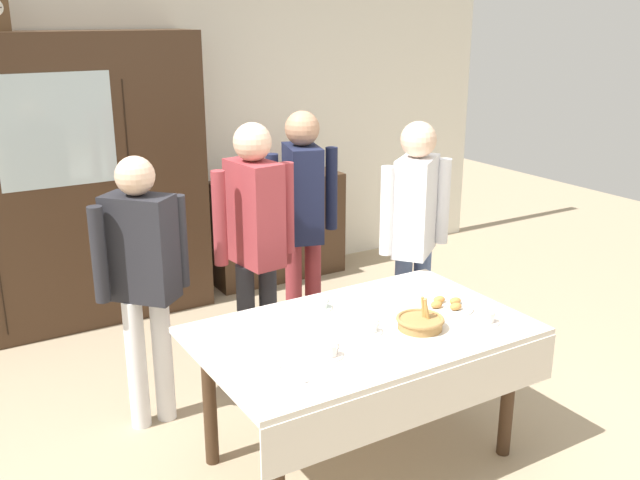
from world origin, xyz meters
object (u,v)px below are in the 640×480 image
tea_cup_far_left (320,304)px  tea_cup_back_edge (329,351)px  book_stack (277,171)px  tea_cup_near_right (487,318)px  person_near_right_end (415,224)px  dining_table (365,349)px  bread_basket (420,322)px  spoon_mid_right (274,368)px  person_behind_table_right (142,269)px  bookshelf_low (278,228)px  pastry_plate (446,306)px  spoon_mid_left (300,383)px  person_by_cabinet (303,210)px  person_beside_shelf (255,232)px  tea_cup_mid_right (370,327)px  wall_cabinet (56,186)px

tea_cup_far_left → tea_cup_back_edge: bearing=-117.1°
book_stack → tea_cup_near_right: (-0.34, -2.88, -0.19)m
person_near_right_end → dining_table: bearing=-140.8°
bread_basket → person_near_right_end: 1.02m
tea_cup_far_left → person_near_right_end: bearing=20.7°
spoon_mid_right → person_behind_table_right: size_ratio=0.08×
bookshelf_low → tea_cup_near_right: (-0.34, -2.88, 0.32)m
tea_cup_back_edge → pastry_plate: size_ratio=0.46×
spoon_mid_left → person_by_cabinet: (0.92, 1.56, 0.26)m
person_near_right_end → bread_basket: bearing=-126.5°
person_beside_shelf → person_near_right_end: bearing=-18.1°
bookshelf_low → tea_cup_near_right: bearing=-96.7°
tea_cup_far_left → person_near_right_end: 0.98m
spoon_mid_right → person_behind_table_right: person_behind_table_right is taller
spoon_mid_right → person_near_right_end: bearing=29.6°
bread_basket → pastry_plate: 0.31m
dining_table → spoon_mid_right: size_ratio=13.75×
tea_cup_near_right → person_by_cabinet: bearing=97.4°
tea_cup_mid_right → person_behind_table_right: 1.27m
bookshelf_low → person_beside_shelf: 2.01m
tea_cup_back_edge → person_by_cabinet: size_ratio=0.08×
book_stack → tea_cup_near_right: bearing=-96.7°
person_beside_shelf → person_by_cabinet: size_ratio=1.00×
pastry_plate → person_by_cabinet: (-0.15, 1.27, 0.25)m
person_behind_table_right → tea_cup_mid_right: bearing=-49.7°
spoon_mid_left → person_behind_table_right: 1.27m
tea_cup_near_right → person_beside_shelf: size_ratio=0.08×
bookshelf_low → spoon_mid_right: size_ratio=9.88×
wall_cabinet → person_by_cabinet: wall_cabinet is taller
person_behind_table_right → spoon_mid_right: bearing=-77.3°
book_stack → person_near_right_end: bearing=-92.0°
bookshelf_low → dining_table: bearing=-109.0°
person_behind_table_right → person_by_cabinet: person_by_cabinet is taller
bread_basket → spoon_mid_right: size_ratio=2.02×
dining_table → person_near_right_end: size_ratio=1.00×
tea_cup_far_left → pastry_plate: (0.58, -0.34, -0.01)m
tea_cup_back_edge → bread_basket: bread_basket is taller
tea_cup_far_left → tea_cup_back_edge: (-0.25, -0.49, -0.00)m
person_beside_shelf → book_stack: bearing=58.3°
pastry_plate → tea_cup_mid_right: bearing=-176.2°
dining_table → person_near_right_end: (0.84, 0.69, 0.34)m
bookshelf_low → tea_cup_near_right: bookshelf_low is taller
bookshelf_low → book_stack: 0.51m
tea_cup_mid_right → bread_basket: bread_basket is taller
bread_basket → tea_cup_near_right: bearing=-20.9°
wall_cabinet → spoon_mid_right: size_ratio=18.00×
spoon_mid_left → person_near_right_end: person_near_right_end is taller
person_behind_table_right → person_near_right_end: (1.65, -0.25, 0.06)m
person_near_right_end → wall_cabinet: bearing=132.4°
person_near_right_end → tea_cup_mid_right: bearing=-139.5°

